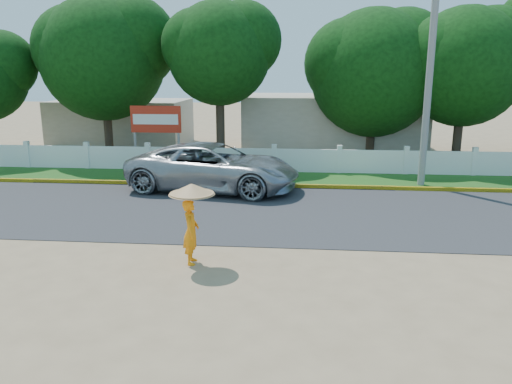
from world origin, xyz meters
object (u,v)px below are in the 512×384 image
(utility_pole, at_px, (429,83))
(monk_with_parasol, at_px, (191,212))
(billboard, at_px, (156,122))
(vehicle, at_px, (214,167))

(utility_pole, relative_size, monk_with_parasol, 4.11)
(monk_with_parasol, relative_size, billboard, 0.69)
(billboard, bearing_deg, vehicle, -52.85)
(utility_pole, height_order, vehicle, utility_pole)
(monk_with_parasol, bearing_deg, utility_pole, 50.63)
(vehicle, bearing_deg, billboard, 45.54)
(monk_with_parasol, height_order, billboard, billboard)
(monk_with_parasol, bearing_deg, billboard, 109.74)
(vehicle, relative_size, billboard, 2.27)
(utility_pole, bearing_deg, vehicle, -169.20)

